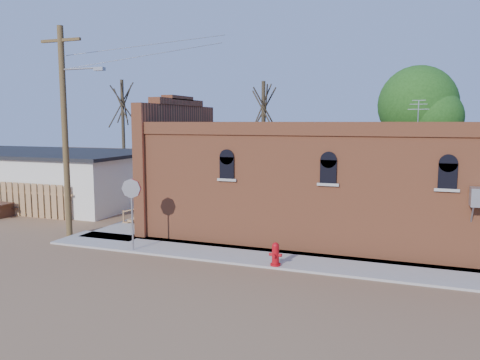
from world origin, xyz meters
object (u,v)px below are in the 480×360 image
(utility_pole, at_px, (66,127))
(stop_sign, at_px, (132,195))
(fire_hydrant, at_px, (275,254))
(trash_barrel, at_px, (180,209))
(brick_bar, at_px, (311,182))

(utility_pole, relative_size, stop_sign, 3.24)
(utility_pole, xyz_separation_m, fire_hydrant, (9.73, -1.20, -4.29))
(utility_pole, bearing_deg, trash_barrel, 60.94)
(fire_hydrant, height_order, trash_barrel, fire_hydrant)
(utility_pole, distance_m, trash_barrel, 7.17)
(fire_hydrant, bearing_deg, trash_barrel, 141.81)
(brick_bar, xyz_separation_m, stop_sign, (-5.78, -5.49, -0.13))
(utility_pole, bearing_deg, fire_hydrant, -7.05)
(fire_hydrant, distance_m, trash_barrel, 9.32)
(fire_hydrant, bearing_deg, utility_pole, 176.63)
(brick_bar, distance_m, fire_hydrant, 5.80)
(utility_pole, xyz_separation_m, trash_barrel, (2.79, 5.02, -4.29))
(brick_bar, relative_size, trash_barrel, 20.35)
(brick_bar, height_order, utility_pole, utility_pole)
(brick_bar, height_order, stop_sign, brick_bar)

